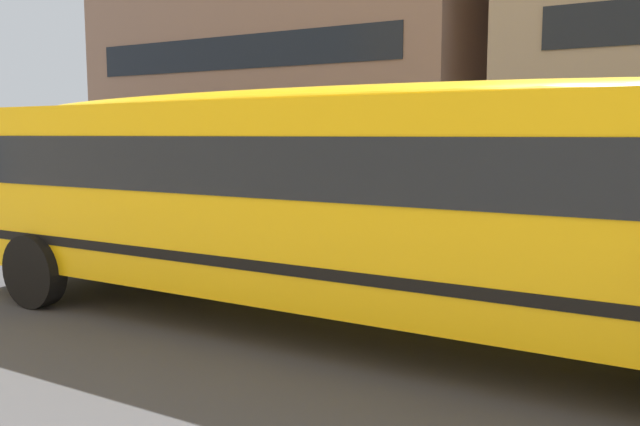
{
  "coord_description": "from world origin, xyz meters",
  "views": [
    {
      "loc": [
        6.22,
        -8.67,
        2.42
      ],
      "look_at": [
        1.72,
        -0.81,
        1.33
      ],
      "focal_mm": 36.67,
      "sensor_mm": 36.0,
      "label": 1
    }
  ],
  "objects": [
    {
      "name": "ground_plane",
      "position": [
        0.0,
        0.0,
        0.0
      ],
      "size": [
        400.0,
        400.0,
        0.0
      ],
      "primitive_type": "plane",
      "color": "#424244"
    },
    {
      "name": "lane_centreline",
      "position": [
        0.0,
        0.0,
        0.0
      ],
      "size": [
        110.0,
        0.16,
        0.01
      ],
      "primitive_type": "cube",
      "color": "silver",
      "rests_on": "ground_plane"
    },
    {
      "name": "sidewalk_far",
      "position": [
        0.0,
        7.67,
        0.01
      ],
      "size": [
        120.0,
        3.0,
        0.01
      ],
      "primitive_type": "cube",
      "color": "gray",
      "rests_on": "ground_plane"
    },
    {
      "name": "school_bus",
      "position": [
        2.88,
        -1.62,
        1.77
      ],
      "size": [
        13.36,
        3.23,
        2.98
      ],
      "rotation": [
        0.0,
        0.0,
        -0.01
      ],
      "color": "yellow",
      "rests_on": "ground_plane"
    },
    {
      "name": "parked_car_black_by_entrance",
      "position": [
        -9.17,
        5.01,
        0.84
      ],
      "size": [
        3.98,
        2.04,
        1.64
      ],
      "rotation": [
        0.0,
        0.0,
        -0.05
      ],
      "color": "black",
      "rests_on": "ground_plane"
    }
  ]
}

